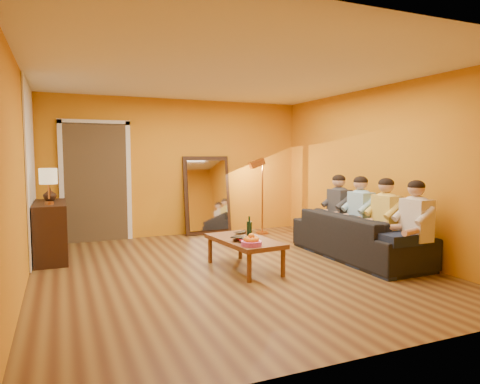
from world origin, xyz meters
name	(u,v)px	position (x,y,z in m)	size (l,w,h in m)	color
room_shell	(221,172)	(0.00, 0.37, 1.30)	(5.00, 5.50, 2.60)	brown
white_accent	(31,172)	(-2.48, 1.75, 1.30)	(0.02, 1.90, 2.58)	white
doorway_recess	(96,182)	(-1.50, 2.83, 1.05)	(1.06, 0.30, 2.10)	#3F2D19
door_jamb_left	(61,184)	(-2.07, 2.71, 1.05)	(0.08, 0.06, 2.20)	white
door_jamb_right	(129,182)	(-0.93, 2.71, 1.05)	(0.08, 0.06, 2.20)	white
door_header	(94,122)	(-1.50, 2.71, 2.12)	(1.22, 0.06, 0.08)	white
mirror_frame	(207,195)	(0.55, 2.63, 0.76)	(0.92, 0.06, 1.52)	black
mirror_glass	(208,195)	(0.55, 2.59, 0.76)	(0.78, 0.02, 1.36)	white
sideboard	(51,231)	(-2.24, 1.55, 0.42)	(0.44, 1.18, 0.85)	black
table_lamp	(49,186)	(-2.24, 1.25, 1.10)	(0.24, 0.24, 0.51)	beige
sofa	(358,236)	(2.00, -0.14, 0.34)	(0.90, 2.30, 0.67)	black
coffee_table	(244,254)	(0.17, -0.07, 0.21)	(0.62, 1.22, 0.42)	brown
floor_lamp	(262,197)	(1.54, 2.18, 0.72)	(0.30, 0.24, 1.44)	#B77035
dog	(370,246)	(1.75, -0.72, 0.32)	(0.35, 0.54, 0.64)	#A06F48
person_far_left	(416,228)	(2.13, -1.14, 0.61)	(0.70, 0.44, 1.22)	beige
person_mid_left	(386,221)	(2.13, -0.59, 0.61)	(0.70, 0.44, 1.22)	gold
person_mid_right	(361,216)	(2.13, -0.04, 0.61)	(0.70, 0.44, 1.22)	#8FBFDD
person_far_right	(339,212)	(2.13, 0.51, 0.61)	(0.70, 0.44, 1.22)	#323237
fruit_bowl	(251,239)	(0.07, -0.52, 0.50)	(0.26, 0.26, 0.16)	#CA4798
wine_bottle	(249,228)	(0.22, -0.12, 0.58)	(0.07, 0.07, 0.31)	black
tumbler	(249,233)	(0.29, 0.05, 0.47)	(0.10, 0.10, 0.09)	#B27F3F
laptop	(246,232)	(0.35, 0.28, 0.43)	(0.31, 0.20, 0.02)	black
book_lower	(238,242)	(-0.01, -0.27, 0.43)	(0.18, 0.25, 0.02)	black
book_mid	(238,240)	(0.00, -0.26, 0.45)	(0.20, 0.28, 0.02)	#B31422
book_upper	(238,238)	(-0.01, -0.28, 0.47)	(0.17, 0.23, 0.02)	black
vase	(50,194)	(-2.24, 1.80, 0.95)	(0.19, 0.19, 0.20)	black
flowers	(49,177)	(-2.24, 1.80, 1.21)	(0.17, 0.17, 0.48)	#B31422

